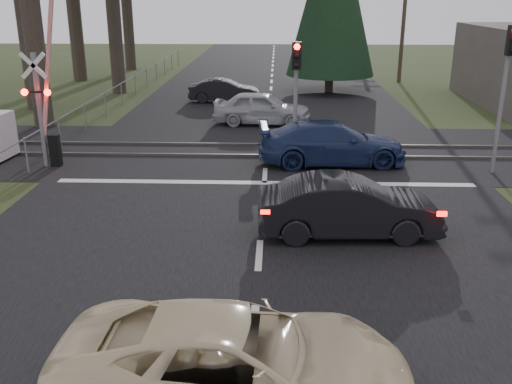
{
  "coord_description": "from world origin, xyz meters",
  "views": [
    {
      "loc": [
        0.35,
        -8.68,
        5.59
      ],
      "look_at": [
        -0.09,
        3.62,
        1.3
      ],
      "focal_mm": 40.0,
      "sensor_mm": 36.0,
      "label": 1
    }
  ],
  "objects_px": {
    "traffic_signal_center": "(296,81)",
    "blue_sedan": "(332,143)",
    "dark_hatchback": "(348,207)",
    "cream_coupe": "(234,362)",
    "utility_pole_mid": "(405,8)",
    "crossing_signal": "(46,107)",
    "utility_pole_far": "(355,2)",
    "traffic_signal_right": "(509,71)",
    "silver_car": "(262,108)",
    "dark_car_far": "(224,91)"
  },
  "relations": [
    {
      "from": "traffic_signal_center",
      "to": "blue_sedan",
      "type": "bearing_deg",
      "value": -10.24
    },
    {
      "from": "traffic_signal_center",
      "to": "dark_hatchback",
      "type": "bearing_deg",
      "value": -80.16
    },
    {
      "from": "cream_coupe",
      "to": "blue_sedan",
      "type": "height_order",
      "value": "blue_sedan"
    },
    {
      "from": "utility_pole_mid",
      "to": "crossing_signal",
      "type": "bearing_deg",
      "value": -127.97
    },
    {
      "from": "traffic_signal_center",
      "to": "utility_pole_far",
      "type": "distance_m",
      "value": 44.99
    },
    {
      "from": "utility_pole_mid",
      "to": "blue_sedan",
      "type": "bearing_deg",
      "value": -107.66
    },
    {
      "from": "dark_hatchback",
      "to": "blue_sedan",
      "type": "relative_size",
      "value": 0.86
    },
    {
      "from": "blue_sedan",
      "to": "traffic_signal_right",
      "type": "bearing_deg",
      "value": -104.49
    },
    {
      "from": "crossing_signal",
      "to": "dark_hatchback",
      "type": "bearing_deg",
      "value": -30.59
    },
    {
      "from": "utility_pole_mid",
      "to": "silver_car",
      "type": "bearing_deg",
      "value": -123.44
    },
    {
      "from": "traffic_signal_right",
      "to": "cream_coupe",
      "type": "bearing_deg",
      "value": -124.19
    },
    {
      "from": "dark_car_far",
      "to": "crossing_signal",
      "type": "bearing_deg",
      "value": 159.82
    },
    {
      "from": "silver_car",
      "to": "utility_pole_far",
      "type": "bearing_deg",
      "value": -8.2
    },
    {
      "from": "utility_pole_far",
      "to": "traffic_signal_right",
      "type": "bearing_deg",
      "value": -91.2
    },
    {
      "from": "cream_coupe",
      "to": "dark_car_far",
      "type": "bearing_deg",
      "value": 7.26
    },
    {
      "from": "utility_pole_mid",
      "to": "silver_car",
      "type": "height_order",
      "value": "utility_pole_mid"
    },
    {
      "from": "crossing_signal",
      "to": "dark_car_far",
      "type": "height_order",
      "value": "crossing_signal"
    },
    {
      "from": "traffic_signal_center",
      "to": "dark_car_far",
      "type": "distance_m",
      "value": 12.24
    },
    {
      "from": "utility_pole_mid",
      "to": "silver_car",
      "type": "xyz_separation_m",
      "value": [
        -8.8,
        -13.33,
        -3.99
      ]
    },
    {
      "from": "utility_pole_mid",
      "to": "traffic_signal_center",
      "type": "bearing_deg",
      "value": -111.21
    },
    {
      "from": "crossing_signal",
      "to": "utility_pole_mid",
      "type": "bearing_deg",
      "value": 52.03
    },
    {
      "from": "traffic_signal_center",
      "to": "dark_car_far",
      "type": "bearing_deg",
      "value": 106.9
    },
    {
      "from": "traffic_signal_center",
      "to": "utility_pole_mid",
      "type": "bearing_deg",
      "value": 68.79
    },
    {
      "from": "cream_coupe",
      "to": "silver_car",
      "type": "xyz_separation_m",
      "value": [
        -0.1,
        18.6,
        0.04
      ]
    },
    {
      "from": "utility_pole_far",
      "to": "cream_coupe",
      "type": "xyz_separation_m",
      "value": [
        -8.7,
        -56.93,
        -4.03
      ]
    },
    {
      "from": "traffic_signal_right",
      "to": "cream_coupe",
      "type": "height_order",
      "value": "traffic_signal_right"
    },
    {
      "from": "traffic_signal_right",
      "to": "traffic_signal_center",
      "type": "height_order",
      "value": "traffic_signal_right"
    },
    {
      "from": "cream_coupe",
      "to": "traffic_signal_right",
      "type": "bearing_deg",
      "value": -32.38
    },
    {
      "from": "crossing_signal",
      "to": "cream_coupe",
      "type": "bearing_deg",
      "value": -58.87
    },
    {
      "from": "silver_car",
      "to": "dark_car_far",
      "type": "xyz_separation_m",
      "value": [
        -2.2,
        5.52,
        -0.12
      ]
    },
    {
      "from": "crossing_signal",
      "to": "blue_sedan",
      "type": "height_order",
      "value": "crossing_signal"
    },
    {
      "from": "traffic_signal_right",
      "to": "utility_pole_far",
      "type": "xyz_separation_m",
      "value": [
        0.95,
        45.53,
        1.41
      ]
    },
    {
      "from": "utility_pole_mid",
      "to": "utility_pole_far",
      "type": "height_order",
      "value": "same"
    },
    {
      "from": "crossing_signal",
      "to": "silver_car",
      "type": "bearing_deg",
      "value": 44.63
    },
    {
      "from": "utility_pole_mid",
      "to": "dark_car_far",
      "type": "bearing_deg",
      "value": -144.65
    },
    {
      "from": "cream_coupe",
      "to": "dark_hatchback",
      "type": "xyz_separation_m",
      "value": [
        2.32,
        6.16,
        0.02
      ]
    },
    {
      "from": "dark_hatchback",
      "to": "dark_car_far",
      "type": "bearing_deg",
      "value": 11.63
    },
    {
      "from": "cream_coupe",
      "to": "traffic_signal_center",
      "type": "bearing_deg",
      "value": -3.63
    },
    {
      "from": "utility_pole_far",
      "to": "dark_hatchback",
      "type": "height_order",
      "value": "utility_pole_far"
    },
    {
      "from": "utility_pole_mid",
      "to": "dark_car_far",
      "type": "height_order",
      "value": "utility_pole_mid"
    },
    {
      "from": "crossing_signal",
      "to": "utility_pole_far",
      "type": "height_order",
      "value": "utility_pole_far"
    },
    {
      "from": "cream_coupe",
      "to": "dark_hatchback",
      "type": "bearing_deg",
      "value": -18.79
    },
    {
      "from": "utility_pole_mid",
      "to": "cream_coupe",
      "type": "relative_size",
      "value": 1.79
    },
    {
      "from": "crossing_signal",
      "to": "blue_sedan",
      "type": "xyz_separation_m",
      "value": [
        9.55,
        0.66,
        -1.32
      ]
    },
    {
      "from": "utility_pole_far",
      "to": "blue_sedan",
      "type": "relative_size",
      "value": 1.78
    },
    {
      "from": "dark_hatchback",
      "to": "utility_pole_far",
      "type": "bearing_deg",
      "value": -9.95
    },
    {
      "from": "traffic_signal_right",
      "to": "dark_hatchback",
      "type": "bearing_deg",
      "value": -136.02
    },
    {
      "from": "utility_pole_mid",
      "to": "blue_sedan",
      "type": "distance_m",
      "value": 20.9
    },
    {
      "from": "cream_coupe",
      "to": "dark_car_far",
      "type": "xyz_separation_m",
      "value": [
        -2.3,
        24.13,
        -0.08
      ]
    },
    {
      "from": "dark_hatchback",
      "to": "silver_car",
      "type": "xyz_separation_m",
      "value": [
        -2.42,
        12.44,
        0.02
      ]
    }
  ]
}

